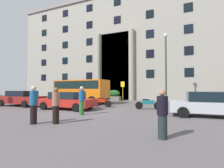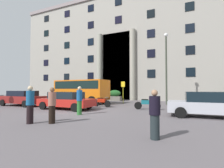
# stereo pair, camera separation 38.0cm
# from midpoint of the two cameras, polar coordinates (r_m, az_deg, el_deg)

# --- Properties ---
(ground_plane) EXTENTS (80.00, 64.00, 0.12)m
(ground_plane) POSITION_cam_midpoint_polar(r_m,az_deg,el_deg) (12.09, -9.48, -9.73)
(ground_plane) COLOR #5F585B
(office_building_facade) EXTENTS (42.94, 9.68, 16.99)m
(office_building_facade) POSITION_cam_midpoint_polar(r_m,az_deg,el_deg) (29.05, 10.63, 12.00)
(office_building_facade) COLOR gray
(office_building_facade) RESTS_ON ground_plane
(orange_minibus) EXTENTS (6.08, 2.71, 2.59)m
(orange_minibus) POSITION_cam_midpoint_polar(r_m,az_deg,el_deg) (18.70, -9.91, -1.89)
(orange_minibus) COLOR orange
(orange_minibus) RESTS_ON ground_plane
(bus_stop_sign) EXTENTS (0.44, 0.08, 2.46)m
(bus_stop_sign) POSITION_cam_midpoint_polar(r_m,az_deg,el_deg) (18.56, 4.45, -2.01)
(bus_stop_sign) COLOR #9D9D1C
(bus_stop_sign) RESTS_ON ground_plane
(hedge_planter_far_west) EXTENTS (1.82, 0.80, 1.46)m
(hedge_planter_far_west) POSITION_cam_midpoint_polar(r_m,az_deg,el_deg) (22.56, 1.42, -4.05)
(hedge_planter_far_west) COLOR #696359
(hedge_planter_far_west) RESTS_ON ground_plane
(hedge_planter_entrance_left) EXTENTS (1.54, 0.94, 1.32)m
(hedge_planter_entrance_left) POSITION_cam_midpoint_polar(r_m,az_deg,el_deg) (27.01, -15.10, -3.75)
(hedge_planter_entrance_left) COLOR #706656
(hedge_planter_entrance_left) RESTS_ON ground_plane
(parked_sedan_far) EXTENTS (4.55, 2.10, 1.45)m
(parked_sedan_far) POSITION_cam_midpoint_polar(r_m,az_deg,el_deg) (18.07, -28.07, -4.32)
(parked_sedan_far) COLOR maroon
(parked_sedan_far) RESTS_ON ground_plane
(parked_coupe_end) EXTENTS (4.50, 2.13, 1.47)m
(parked_coupe_end) POSITION_cam_midpoint_polar(r_m,az_deg,el_deg) (11.11, 31.33, -6.05)
(parked_coupe_end) COLOR #AFB1BA
(parked_coupe_end) RESTS_ON ground_plane
(parked_compact_extra) EXTENTS (4.52, 2.13, 1.39)m
(parked_compact_extra) POSITION_cam_midpoint_polar(r_m,az_deg,el_deg) (13.70, -14.80, -5.50)
(parked_compact_extra) COLOR red
(parked_compact_extra) RESTS_ON ground_plane
(scooter_by_planter) EXTENTS (1.92, 0.62, 0.89)m
(scooter_by_planter) POSITION_cam_midpoint_polar(r_m,az_deg,el_deg) (15.00, -3.01, -6.21)
(scooter_by_planter) COLOR black
(scooter_by_planter) RESTS_ON ground_plane
(motorcycle_far_end) EXTENTS (1.98, 0.55, 0.89)m
(motorcycle_far_end) POSITION_cam_midpoint_polar(r_m,az_deg,el_deg) (18.09, -17.89, -5.35)
(motorcycle_far_end) COLOR black
(motorcycle_far_end) RESTS_ON ground_plane
(motorcycle_near_kerb) EXTENTS (2.03, 0.63, 0.89)m
(motorcycle_near_kerb) POSITION_cam_midpoint_polar(r_m,az_deg,el_deg) (13.35, 12.79, -6.71)
(motorcycle_near_kerb) COLOR black
(motorcycle_near_kerb) RESTS_ON ground_plane
(pedestrian_woman_dark_dress) EXTENTS (0.36, 0.36, 1.79)m
(pedestrian_woman_dark_dress) POSITION_cam_midpoint_polar(r_m,az_deg,el_deg) (10.61, -10.25, -5.60)
(pedestrian_woman_dark_dress) COLOR #28672B
(pedestrian_woman_dark_dress) RESTS_ON ground_plane
(pedestrian_child_trailing) EXTENTS (0.36, 0.36, 1.61)m
(pedestrian_child_trailing) POSITION_cam_midpoint_polar(r_m,az_deg,el_deg) (5.65, 16.54, -10.07)
(pedestrian_child_trailing) COLOR black
(pedestrian_child_trailing) RESTS_ON ground_plane
(pedestrian_man_red_shirt) EXTENTS (0.36, 0.36, 1.71)m
(pedestrian_man_red_shirt) POSITION_cam_midpoint_polar(r_m,az_deg,el_deg) (8.28, -18.88, -6.98)
(pedestrian_man_red_shirt) COLOR black
(pedestrian_man_red_shirt) RESTS_ON ground_plane
(pedestrian_woman_with_bag) EXTENTS (0.36, 0.36, 1.78)m
(pedestrian_woman_with_bag) POSITION_cam_midpoint_polar(r_m,az_deg,el_deg) (8.61, -25.45, -6.43)
(pedestrian_woman_with_bag) COLOR black
(pedestrian_woman_with_bag) RESTS_ON ground_plane
(lamppost_plaza_centre) EXTENTS (0.40, 0.40, 7.43)m
(lamppost_plaza_centre) POSITION_cam_midpoint_polar(r_m,az_deg,el_deg) (18.02, 18.92, 7.03)
(lamppost_plaza_centre) COLOR #383F32
(lamppost_plaza_centre) RESTS_ON ground_plane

